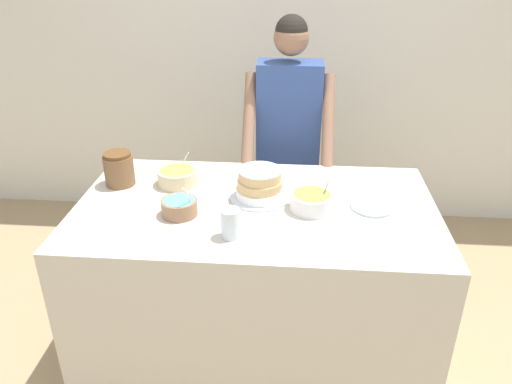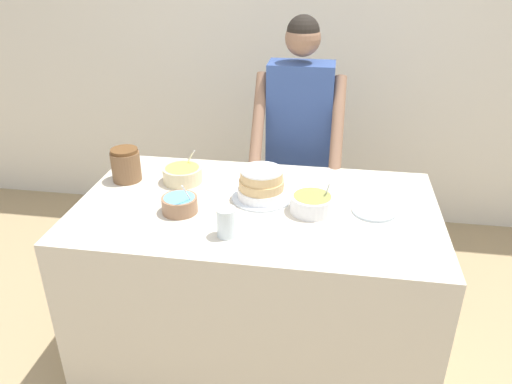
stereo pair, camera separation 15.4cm
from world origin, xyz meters
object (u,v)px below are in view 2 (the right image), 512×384
Objects in this scene: frosting_bowl_yellow at (183,174)px; cake at (262,186)px; frosting_bowl_blue at (180,204)px; ceramic_plate at (374,211)px; person_baker at (299,129)px; stoneware_jar at (126,165)px; frosting_bowl_olive at (312,203)px; drinking_glass at (226,222)px.

cake is at bearing -16.37° from frosting_bowl_yellow.
frosting_bowl_blue is 0.89m from ceramic_plate.
person_baker is 9.61× the size of stoneware_jar.
frosting_bowl_olive is 0.61m from frosting_bowl_blue.
ceramic_plate is (0.28, 0.03, -0.04)m from frosting_bowl_olive.
stoneware_jar reaches higher than frosting_bowl_olive.
frosting_bowl_yellow reaches higher than frosting_bowl_olive.
cake is 0.54m from ceramic_plate.
person_baker is at bearing 78.77° from drinking_glass.
ceramic_plate is (0.53, -0.05, -0.06)m from cake.
person_baker reaches higher than frosting_bowl_blue.
frosting_bowl_blue is 1.31× the size of drinking_glass.
cake is 1.42× the size of frosting_bowl_yellow.
cake is at bearing 174.32° from ceramic_plate.
ceramic_plate is at bearing 25.78° from drinking_glass.
stoneware_jar is at bearing 173.01° from ceramic_plate.
ceramic_plate is at bearing -6.99° from stoneware_jar.
drinking_glass reaches higher than ceramic_plate.
cake reaches higher than ceramic_plate.
frosting_bowl_olive reaches higher than ceramic_plate.
cake is 1.67× the size of stoneware_jar.
frosting_bowl_yellow is 0.98m from ceramic_plate.
ceramic_plate is at bearing 7.02° from frosting_bowl_olive.
stoneware_jar reaches higher than cake.
person_baker is at bearing 36.78° from stoneware_jar.
frosting_bowl_olive is at bearing -11.01° from stoneware_jar.
drinking_glass is at bearing -105.03° from cake.
drinking_glass is at bearing -101.23° from person_baker.
person_baker reaches higher than cake.
frosting_bowl_blue reaches higher than frosting_bowl_yellow.
cake is 1.44× the size of ceramic_plate.
frosting_bowl_yellow is (-0.68, 0.21, -0.00)m from frosting_bowl_olive.
frosting_bowl_yellow is at bearing 169.44° from ceramic_plate.
drinking_glass is (-0.10, -0.36, -0.01)m from cake.
frosting_bowl_blue is (-0.60, -0.10, -0.00)m from frosting_bowl_olive.
drinking_glass is at bearing -154.22° from ceramic_plate.
drinking_glass is 0.70m from ceramic_plate.
person_baker is 12.96× the size of drinking_glass.
frosting_bowl_olive is 1.01× the size of ceramic_plate.
drinking_glass is (-0.34, -0.27, 0.02)m from frosting_bowl_olive.
frosting_bowl_blue reaches higher than cake.
person_baker is 0.89m from ceramic_plate.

